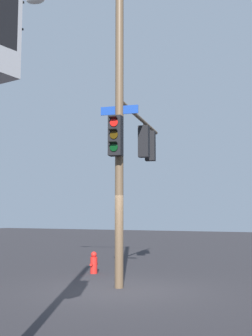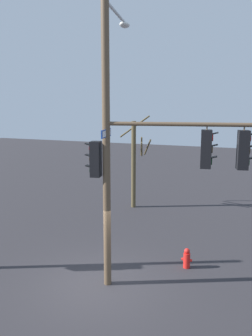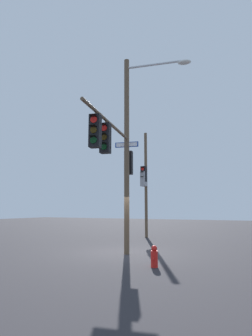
# 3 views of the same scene
# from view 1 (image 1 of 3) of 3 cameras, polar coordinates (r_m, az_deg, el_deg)

# --- Properties ---
(ground_plane) EXTENTS (80.00, 80.00, 0.00)m
(ground_plane) POSITION_cam_1_polar(r_m,az_deg,el_deg) (11.59, -0.66, -16.06)
(ground_plane) COLOR #2C2A2E
(main_signal_pole_assembly) EXTENTS (5.70, 3.55, 9.07)m
(main_signal_pole_assembly) POSITION_cam_1_polar(r_m,az_deg,el_deg) (13.03, -0.28, 6.27)
(main_signal_pole_assembly) COLOR brown
(main_signal_pole_assembly) RESTS_ON ground
(fire_hydrant_fallback) EXTENTS (0.38, 0.24, 0.73)m
(fire_hydrant_fallback) POSITION_cam_1_polar(r_m,az_deg,el_deg) (14.73, -4.35, -12.60)
(fire_hydrant_fallback) COLOR red
(fire_hydrant_fallback) RESTS_ON ground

